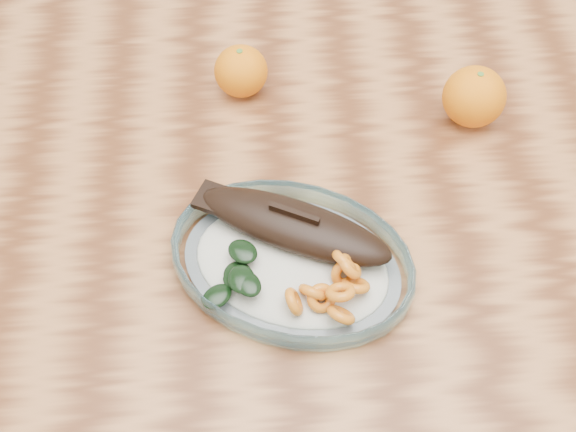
{
  "coord_description": "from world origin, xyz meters",
  "views": [
    {
      "loc": [
        -0.13,
        -0.55,
        1.46
      ],
      "look_at": [
        -0.1,
        -0.06,
        0.77
      ],
      "focal_mm": 45.0,
      "sensor_mm": 36.0,
      "label": 1
    }
  ],
  "objects_px": {
    "dining_table": "(355,229)",
    "orange_right": "(474,97)",
    "orange_left": "(241,71)",
    "plated_meal": "(292,258)"
  },
  "relations": [
    {
      "from": "orange_left",
      "to": "plated_meal",
      "type": "bearing_deg",
      "value": -80.63
    },
    {
      "from": "orange_right",
      "to": "dining_table",
      "type": "bearing_deg",
      "value": -147.02
    },
    {
      "from": "plated_meal",
      "to": "orange_right",
      "type": "relative_size",
      "value": 8.09
    },
    {
      "from": "dining_table",
      "to": "orange_right",
      "type": "bearing_deg",
      "value": 32.98
    },
    {
      "from": "plated_meal",
      "to": "orange_right",
      "type": "distance_m",
      "value": 0.33
    },
    {
      "from": "dining_table",
      "to": "orange_right",
      "type": "relative_size",
      "value": 14.64
    },
    {
      "from": "dining_table",
      "to": "plated_meal",
      "type": "relative_size",
      "value": 1.81
    },
    {
      "from": "orange_left",
      "to": "orange_right",
      "type": "bearing_deg",
      "value": -13.73
    },
    {
      "from": "dining_table",
      "to": "plated_meal",
      "type": "bearing_deg",
      "value": -129.72
    },
    {
      "from": "dining_table",
      "to": "orange_right",
      "type": "height_order",
      "value": "orange_right"
    }
  ]
}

